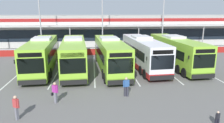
% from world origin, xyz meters
% --- Properties ---
extents(ground_plane, '(200.00, 200.00, 0.00)m').
position_xyz_m(ground_plane, '(0.00, 0.00, 0.00)').
color(ground_plane, '#605E5B').
extents(terminal_building, '(70.00, 13.00, 6.00)m').
position_xyz_m(terminal_building, '(-0.00, 26.91, 3.01)').
color(terminal_building, silver).
rests_on(terminal_building, ground).
extents(red_barrier_wall, '(60.00, 0.40, 1.10)m').
position_xyz_m(red_barrier_wall, '(0.00, 14.50, 0.56)').
color(red_barrier_wall, maroon).
rests_on(red_barrier_wall, ground).
extents(coach_bus_leftmost, '(3.59, 12.29, 3.78)m').
position_xyz_m(coach_bus_leftmost, '(-8.17, 6.11, 1.79)').
color(coach_bus_leftmost, '#8CC633').
rests_on(coach_bus_leftmost, ground).
extents(coach_bus_left_centre, '(3.59, 12.29, 3.78)m').
position_xyz_m(coach_bus_left_centre, '(-4.43, 5.74, 1.79)').
color(coach_bus_left_centre, '#8CC633').
rests_on(coach_bus_left_centre, ground).
extents(coach_bus_centre, '(3.59, 12.29, 3.78)m').
position_xyz_m(coach_bus_centre, '(-0.19, 5.39, 1.79)').
color(coach_bus_centre, '#8CC633').
rests_on(coach_bus_centre, ground).
extents(coach_bus_right_centre, '(3.59, 12.29, 3.78)m').
position_xyz_m(coach_bus_right_centre, '(3.95, 6.31, 1.79)').
color(coach_bus_right_centre, silver).
rests_on(coach_bus_right_centre, ground).
extents(coach_bus_rightmost, '(3.59, 12.29, 3.78)m').
position_xyz_m(coach_bus_rightmost, '(8.17, 6.40, 1.79)').
color(coach_bus_rightmost, '#8CC633').
rests_on(coach_bus_rightmost, ground).
extents(bay_stripe_far_west, '(0.14, 13.00, 0.01)m').
position_xyz_m(bay_stripe_far_west, '(-10.50, 6.00, 0.00)').
color(bay_stripe_far_west, silver).
rests_on(bay_stripe_far_west, ground).
extents(bay_stripe_west, '(0.14, 13.00, 0.01)m').
position_xyz_m(bay_stripe_west, '(-6.30, 6.00, 0.00)').
color(bay_stripe_west, silver).
rests_on(bay_stripe_west, ground).
extents(bay_stripe_mid_west, '(0.14, 13.00, 0.01)m').
position_xyz_m(bay_stripe_mid_west, '(-2.10, 6.00, 0.00)').
color(bay_stripe_mid_west, silver).
rests_on(bay_stripe_mid_west, ground).
extents(bay_stripe_centre, '(0.14, 13.00, 0.01)m').
position_xyz_m(bay_stripe_centre, '(2.10, 6.00, 0.00)').
color(bay_stripe_centre, silver).
rests_on(bay_stripe_centre, ground).
extents(bay_stripe_mid_east, '(0.14, 13.00, 0.01)m').
position_xyz_m(bay_stripe_mid_east, '(6.30, 6.00, 0.00)').
color(bay_stripe_mid_east, silver).
rests_on(bay_stripe_mid_east, ground).
extents(bay_stripe_east, '(0.14, 13.00, 0.01)m').
position_xyz_m(bay_stripe_east, '(10.50, 6.00, 0.00)').
color(bay_stripe_east, silver).
rests_on(bay_stripe_east, ground).
extents(pedestrian_with_handbag, '(0.61, 0.53, 1.62)m').
position_xyz_m(pedestrian_with_handbag, '(-5.15, -3.30, 0.86)').
color(pedestrian_with_handbag, slate).
rests_on(pedestrian_with_handbag, ground).
extents(pedestrian_in_dark_coat, '(0.54, 0.30, 1.62)m').
position_xyz_m(pedestrian_in_dark_coat, '(0.42, -2.61, 0.87)').
color(pedestrian_in_dark_coat, '#33333D').
rests_on(pedestrian_in_dark_coat, ground).
extents(pedestrian_child, '(0.33, 0.19, 1.00)m').
position_xyz_m(pedestrian_child, '(5.17, -7.73, 0.54)').
color(pedestrian_child, black).
rests_on(pedestrian_child, ground).
extents(pedestrian_near_bin, '(0.50, 0.42, 1.62)m').
position_xyz_m(pedestrian_near_bin, '(-7.19, -5.68, 0.87)').
color(pedestrian_near_bin, slate).
rests_on(pedestrian_near_bin, ground).
extents(lamp_post_west, '(3.24, 0.28, 11.00)m').
position_xyz_m(lamp_post_west, '(-10.44, 16.11, 6.29)').
color(lamp_post_west, '#9E9EA3').
rests_on(lamp_post_west, ground).
extents(lamp_post_centre, '(3.24, 0.28, 11.00)m').
position_xyz_m(lamp_post_centre, '(-0.56, 16.09, 6.29)').
color(lamp_post_centre, '#9E9EA3').
rests_on(lamp_post_centre, ground).
extents(lamp_post_east, '(3.24, 0.28, 11.00)m').
position_xyz_m(lamp_post_east, '(10.02, 17.43, 6.29)').
color(lamp_post_east, '#9E9EA3').
rests_on(lamp_post_east, ground).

